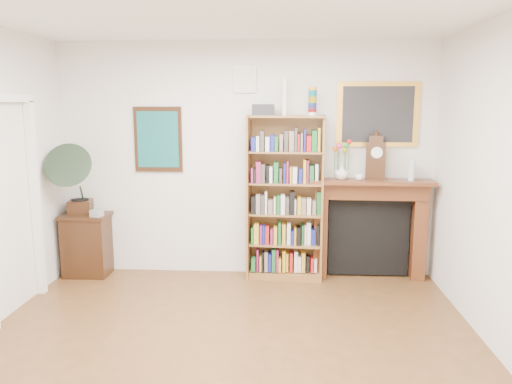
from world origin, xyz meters
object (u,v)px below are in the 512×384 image
at_px(cd_stack, 97,213).
at_px(gramophone, 73,175).
at_px(bottle_right, 411,171).
at_px(side_cabinet, 87,245).
at_px(bottle_left, 412,170).
at_px(teacup, 359,177).
at_px(flower_vase, 341,172).
at_px(mantel_clock, 376,158).
at_px(fireplace, 369,220).
at_px(bookshelf, 286,189).

bearing_deg(cd_stack, gramophone, 175.21).
bearing_deg(bottle_right, side_cabinet, -178.41).
relative_size(bottle_left, bottle_right, 1.20).
bearing_deg(side_cabinet, teacup, -0.23).
bearing_deg(flower_vase, side_cabinet, -178.46).
bearing_deg(flower_vase, teacup, -15.28).
height_order(side_cabinet, mantel_clock, mantel_clock).
height_order(flower_vase, bottle_left, bottle_left).
relative_size(mantel_clock, bottle_left, 2.13).
bearing_deg(bottle_left, mantel_clock, 170.44).
bearing_deg(gramophone, teacup, -8.75).
bearing_deg(gramophone, bottle_right, -7.92).
xyz_separation_m(gramophone, cd_stack, (0.26, -0.02, -0.45)).
bearing_deg(fireplace, gramophone, -174.47).
relative_size(gramophone, bottle_right, 4.33).
distance_m(fireplace, mantel_clock, 0.74).
bearing_deg(side_cabinet, cd_stack, -33.21).
relative_size(fireplace, teacup, 16.13).
relative_size(bookshelf, bottle_right, 11.18).
bearing_deg(flower_vase, fireplace, 5.94).
bearing_deg(cd_stack, mantel_clock, 3.96).
bearing_deg(fireplace, cd_stack, -173.79).
bearing_deg(side_cabinet, mantel_clock, 1.03).
height_order(side_cabinet, teacup, teacup).
distance_m(fireplace, teacup, 0.55).
bearing_deg(gramophone, bottle_left, -8.93).
bearing_deg(gramophone, side_cabinet, 42.31).
bearing_deg(teacup, gramophone, -177.83).
xyz_separation_m(fireplace, flower_vase, (-0.35, -0.04, 0.58)).
xyz_separation_m(fireplace, teacup, (-0.15, -0.09, 0.53)).
distance_m(gramophone, teacup, 3.33).
bearing_deg(flower_vase, bottle_right, 1.77).
bearing_deg(bottle_right, teacup, -172.49).
xyz_separation_m(fireplace, mantel_clock, (0.04, -0.01, 0.74)).
relative_size(gramophone, teacup, 9.75).
xyz_separation_m(gramophone, teacup, (3.33, 0.13, -0.02)).
bearing_deg(mantel_clock, bookshelf, -164.42).
height_order(side_cabinet, fireplace, fireplace).
relative_size(flower_vase, bottle_right, 0.86).
bearing_deg(bottle_left, side_cabinet, -179.44).
xyz_separation_m(mantel_clock, flower_vase, (-0.39, -0.02, -0.16)).
xyz_separation_m(gramophone, mantel_clock, (3.52, 0.20, 0.20)).
height_order(bookshelf, teacup, bookshelf).
xyz_separation_m(bookshelf, mantel_clock, (1.04, 0.06, 0.36)).
xyz_separation_m(fireplace, bottle_left, (0.44, -0.08, 0.61)).
xyz_separation_m(bookshelf, side_cabinet, (-2.41, -0.04, -0.70)).
bearing_deg(bookshelf, flower_vase, 7.99).
bearing_deg(bookshelf, mantel_clock, 7.94).
bearing_deg(mantel_clock, bottle_left, 2.61).
distance_m(flower_vase, teacup, 0.21).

